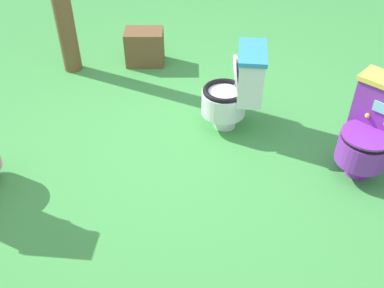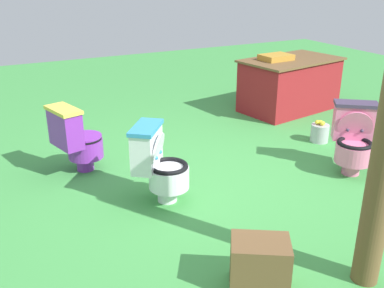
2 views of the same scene
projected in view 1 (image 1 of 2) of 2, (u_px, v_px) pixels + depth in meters
ground at (164, 155)px, 3.45m from camera, size 14.00×14.00×0.00m
toilet_white at (236, 89)px, 3.52m from camera, size 0.64×0.62×0.73m
toilet_purple at (373, 130)px, 3.10m from camera, size 0.58×0.52×0.73m
small_crate at (145, 47)px, 4.52m from camera, size 0.48×0.44×0.36m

